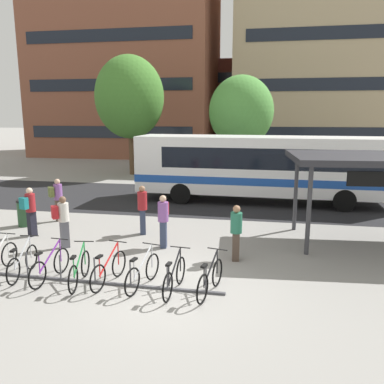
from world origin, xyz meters
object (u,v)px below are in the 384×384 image
at_px(commuter_red_pack_1, 163,217).
at_px(trash_bin, 25,213).
at_px(commuter_teal_pack_0, 30,208).
at_px(commuter_red_pack_4, 63,218).
at_px(parked_bicycle_black_6, 174,277).
at_px(commuter_black_pack_3, 236,229).
at_px(parked_bicycle_green_3, 79,270).
at_px(parked_bicycle_silver_1, 23,263).
at_px(commuter_maroon_pack_2, 142,206).
at_px(parked_bicycle_silver_5, 143,273).
at_px(parked_bicycle_black_7, 210,279).
at_px(street_tree_1, 241,111).
at_px(commuter_olive_pack_5, 57,197).
at_px(parked_bicycle_red_4, 109,270).
at_px(street_tree_0, 130,97).
at_px(city_bus, 260,166).
at_px(parked_bicycle_purple_2, 50,267).

xyz_separation_m(commuter_red_pack_1, trash_bin, (-5.89, 1.45, -0.48)).
height_order(commuter_teal_pack_0, commuter_red_pack_4, commuter_teal_pack_0).
relative_size(parked_bicycle_black_6, commuter_black_pack_3, 1.02).
bearing_deg(parked_bicycle_green_3, parked_bicycle_black_6, -98.96).
xyz_separation_m(parked_bicycle_silver_1, commuter_maroon_pack_2, (2.03, 4.20, 0.64)).
xyz_separation_m(parked_bicycle_silver_5, commuter_teal_pack_0, (-5.12, 3.32, 0.62)).
height_order(parked_bicycle_green_3, parked_bicycle_black_7, same).
bearing_deg(commuter_black_pack_3, commuter_maroon_pack_2, -126.82).
distance_m(parked_bicycle_black_7, street_tree_1, 18.08).
height_order(parked_bicycle_silver_1, parked_bicycle_green_3, same).
xyz_separation_m(commuter_red_pack_1, commuter_black_pack_3, (2.38, -0.73, -0.03)).
distance_m(parked_bicycle_black_7, commuter_red_pack_1, 3.70).
distance_m(parked_bicycle_silver_5, commuter_olive_pack_5, 7.45).
relative_size(parked_bicycle_red_4, street_tree_1, 0.25).
xyz_separation_m(parked_bicycle_green_3, parked_bicycle_black_6, (2.47, -0.01, 0.00)).
height_order(parked_bicycle_silver_1, street_tree_0, street_tree_0).
height_order(parked_bicycle_green_3, commuter_red_pack_1, commuter_red_pack_1).
height_order(parked_bicycle_black_6, commuter_red_pack_1, commuter_red_pack_1).
xyz_separation_m(parked_bicycle_red_4, commuter_teal_pack_0, (-4.22, 3.28, 0.62)).
bearing_deg(commuter_olive_pack_5, commuter_maroon_pack_2, -58.84).
distance_m(parked_bicycle_red_4, parked_bicycle_black_6, 1.75).
bearing_deg(parked_bicycle_green_3, commuter_red_pack_4, 26.41).
relative_size(commuter_red_pack_1, commuter_olive_pack_5, 1.00).
xyz_separation_m(commuter_teal_pack_0, commuter_olive_pack_5, (-0.06, 2.00, -0.01)).
bearing_deg(commuter_teal_pack_0, parked_bicycle_red_4, -108.74).
distance_m(city_bus, commuter_teal_pack_0, 10.53).
height_order(parked_bicycle_purple_2, trash_bin, trash_bin).
relative_size(parked_bicycle_black_6, commuter_olive_pack_5, 1.00).
bearing_deg(street_tree_0, commuter_black_pack_3, -61.30).
xyz_separation_m(commuter_maroon_pack_2, commuter_red_pack_4, (-2.07, -1.90, -0.04)).
height_order(city_bus, commuter_maroon_pack_2, city_bus).
xyz_separation_m(city_bus, street_tree_1, (-1.34, 7.28, 2.63)).
relative_size(parked_bicycle_green_3, street_tree_1, 0.25).
bearing_deg(parked_bicycle_purple_2, parked_bicycle_red_4, -82.15).
distance_m(commuter_black_pack_3, street_tree_1, 15.66).
relative_size(commuter_teal_pack_0, commuter_maroon_pack_2, 0.98).
xyz_separation_m(city_bus, parked_bicycle_purple_2, (-5.25, -10.29, -1.39)).
xyz_separation_m(commuter_red_pack_4, commuter_olive_pack_5, (-1.79, 2.94, 0.01)).
height_order(parked_bicycle_black_7, trash_bin, trash_bin).
xyz_separation_m(parked_bicycle_purple_2, trash_bin, (-3.62, 4.49, 0.13)).
xyz_separation_m(commuter_teal_pack_0, commuter_red_pack_1, (4.90, -0.31, -0.01)).
height_order(parked_bicycle_green_3, street_tree_0, street_tree_0).
relative_size(city_bus, parked_bicycle_purple_2, 7.03).
distance_m(parked_bicycle_silver_5, parked_bicycle_black_7, 1.71).
height_order(commuter_red_pack_4, street_tree_0, street_tree_0).
height_order(parked_bicycle_silver_1, commuter_olive_pack_5, commuter_olive_pack_5).
relative_size(commuter_black_pack_3, commuter_red_pack_4, 0.99).
bearing_deg(commuter_black_pack_3, parked_bicycle_black_7, -17.67).
bearing_deg(parked_bicycle_black_7, commuter_red_pack_4, 77.08).
height_order(parked_bicycle_green_3, commuter_teal_pack_0, commuter_teal_pack_0).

